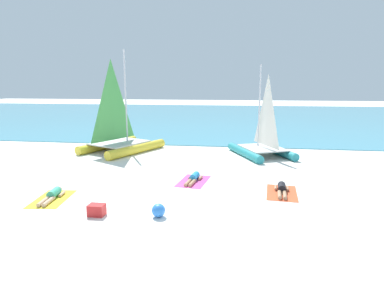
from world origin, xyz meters
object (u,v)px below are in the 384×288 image
Objects in this scene: sailboat_yellow at (120,137)px; sailboat_teal at (262,143)px; sunbather_left at (53,195)px; sunbather_right at (282,189)px; towel_left at (52,199)px; sunbather_middle at (194,178)px; towel_middle at (193,181)px; towel_right at (282,193)px; cooler_box at (97,210)px; beach_ball at (158,210)px.

sailboat_teal is (8.41, 0.01, -0.14)m from sailboat_yellow.
sunbather_left is at bearing -157.51° from sailboat_teal.
sunbather_right is (8.24, 1.86, 0.00)m from sunbather_left.
towel_left is 5.54m from sunbather_middle.
sunbather_middle reaches higher than towel_middle.
towel_left is 1.00× the size of towel_right.
sunbather_right is at bearing 27.23° from cooler_box.
towel_middle is 0.14m from sunbather_middle.
sailboat_yellow is 3.19× the size of towel_right.
cooler_box reaches higher than towel_middle.
sunbather_right is at bearing 84.59° from towel_right.
towel_right is (0.33, -6.45, -0.76)m from sailboat_teal.
towel_right is 4.97m from beach_ball.
sailboat_teal is at bearing 68.15° from beach_ball.
sailboat_yellow is 7.56m from sunbather_middle.
towel_left is at bearing -161.41° from sunbather_right.
sunbather_right is (3.52, -0.91, 0.13)m from towel_middle.
towel_left is at bearing -61.61° from sailboat_yellow.
sunbather_left reaches higher than towel_middle.
towel_right is (8.74, -6.44, -0.90)m from sailboat_yellow.
sunbather_left and sunbather_middle have the same top height.
sunbather_left is at bearing 165.71° from beach_ball.
sailboat_yellow reaches higher than cooler_box.
sailboat_teal is 3.26× the size of sunbather_left.
sailboat_yellow reaches higher than sailboat_teal.
sailboat_teal is at bearing 24.90° from sailboat_yellow.
sunbather_middle is 3.65m from sunbather_right.
sailboat_yellow is 10.89m from towel_right.
towel_middle is (5.22, -5.46, -0.90)m from sailboat_yellow.
sailboat_yellow is 8.29m from sunbather_left.
beach_ball is (-4.06, -2.86, 0.21)m from towel_right.
towel_left is 1.21× the size of sunbather_left.
sunbather_right reaches higher than towel_right.
sunbather_middle is at bearing 82.11° from towel_middle.
cooler_box is at bearing -175.01° from beach_ball.
sailboat_teal reaches higher than towel_left.
sailboat_yellow is at bearing 86.42° from sunbather_left.
sailboat_yellow is 1.19× the size of sailboat_teal.
cooler_box is at bearing -144.64° from sailboat_teal.
sailboat_teal is 6.50m from towel_right.
towel_left and towel_right have the same top height.
beach_ball is (4.17, -1.06, 0.08)m from sunbather_left.
sunbather_right is at bearing 13.18° from towel_left.
sailboat_yellow is at bearing 106.12° from cooler_box.
sailboat_yellow is at bearing 133.73° from towel_middle.
towel_right is 0.14m from sunbather_right.
sailboat_teal is at bearing 59.10° from cooler_box.
sunbather_right is at bearing 35.69° from beach_ball.
cooler_box reaches higher than sunbather_middle.
beach_ball reaches higher than towel_middle.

